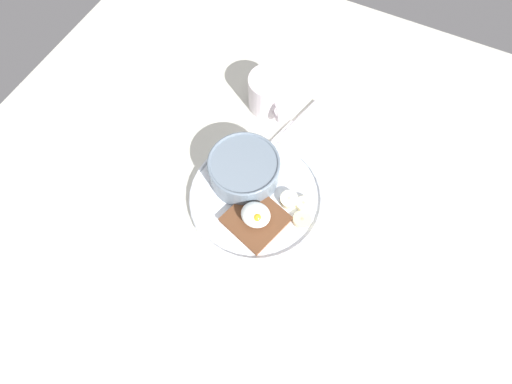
{
  "coord_description": "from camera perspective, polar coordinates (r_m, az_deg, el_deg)",
  "views": [
    {
      "loc": [
        14.41,
        -28.99,
        71.67
      ],
      "look_at": [
        0.0,
        0.0,
        5.0
      ],
      "focal_mm": 28.0,
      "sensor_mm": 36.0,
      "label": 1
    }
  ],
  "objects": [
    {
      "name": "banana_slice_left",
      "position": [
        0.75,
        6.75,
        -1.71
      ],
      "size": [
        3.1,
        3.12,
        1.33
      ],
      "color": "beige",
      "rests_on": "plate"
    },
    {
      "name": "banana_slice_front",
      "position": [
        0.75,
        4.71,
        -1.13
      ],
      "size": [
        4.4,
        4.33,
        1.67
      ],
      "color": "#F0E9BC",
      "rests_on": "plate"
    },
    {
      "name": "coffee_mug",
      "position": [
        0.86,
        2.0,
        14.02
      ],
      "size": [
        9.94,
        10.59,
        7.75
      ],
      "color": "white",
      "rests_on": "ground_plane"
    },
    {
      "name": "ground_plane",
      "position": [
        0.78,
        0.0,
        -1.29
      ],
      "size": [
        120.0,
        120.0,
        2.0
      ],
      "primitive_type": "cube",
      "color": "beige",
      "rests_on": "ground"
    },
    {
      "name": "oatmeal_bowl",
      "position": [
        0.75,
        -1.72,
        3.21
      ],
      "size": [
        13.55,
        13.55,
        5.65
      ],
      "color": "slate",
      "rests_on": "plate"
    },
    {
      "name": "poached_egg",
      "position": [
        0.71,
        -0.03,
        -3.3
      ],
      "size": [
        5.43,
        4.85,
        3.43
      ],
      "color": "white",
      "rests_on": "toast_slice"
    },
    {
      "name": "plate",
      "position": [
        0.76,
        0.0,
        -0.72
      ],
      "size": [
        25.61,
        25.61,
        1.6
      ],
      "color": "white",
      "rests_on": "ground_plane"
    },
    {
      "name": "banana_slice_back",
      "position": [
        0.74,
        6.6,
        -3.97
      ],
      "size": [
        3.73,
        3.8,
        1.21
      ],
      "color": "beige",
      "rests_on": "plate"
    },
    {
      "name": "knife",
      "position": [
        0.86,
        5.61,
        9.91
      ],
      "size": [
        4.76,
        14.27,
        0.8
      ],
      "color": "silver",
      "rests_on": "ground_plane"
    },
    {
      "name": "toast_slice",
      "position": [
        0.73,
        -0.05,
        -3.93
      ],
      "size": [
        12.18,
        12.18,
        1.26
      ],
      "color": "brown",
      "rests_on": "plate"
    }
  ]
}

